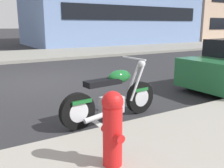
# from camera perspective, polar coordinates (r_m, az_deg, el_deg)

# --- Properties ---
(ground_plane) EXTENTS (260.00, 260.00, 0.00)m
(ground_plane) POSITION_cam_1_polar(r_m,az_deg,el_deg) (8.03, -16.27, 0.46)
(ground_plane) COLOR #28282B
(sidewalk_far_curb) EXTENTS (120.00, 5.00, 0.14)m
(sidewalk_far_curb) POSITION_cam_1_polar(r_m,az_deg,el_deg) (20.08, 13.34, 8.18)
(sidewalk_far_curb) COLOR gray
(sidewalk_far_curb) RESTS_ON ground
(parking_stall_stripe) EXTENTS (0.12, 2.20, 0.01)m
(parking_stall_stripe) POSITION_cam_1_polar(r_m,az_deg,el_deg) (4.72, -4.61, -7.88)
(parking_stall_stripe) COLOR silver
(parking_stall_stripe) RESTS_ON ground
(parked_motorcycle) EXTENTS (2.02, 0.62, 1.11)m
(parked_motorcycle) POSITION_cam_1_polar(r_m,az_deg,el_deg) (4.53, 0.13, -3.09)
(parked_motorcycle) COLOR black
(parked_motorcycle) RESTS_ON ground
(fire_hydrant) EXTENTS (0.24, 0.36, 0.87)m
(fire_hydrant) POSITION_cam_1_polar(r_m,az_deg,el_deg) (2.83, 0.12, -9.63)
(fire_hydrant) COLOR red
(fire_hydrant) RESTS_ON sidewalk_near_curb
(townhouse_mid_block) EXTENTS (11.60, 9.32, 8.32)m
(townhouse_mid_block) POSITION_cam_1_polar(r_m,az_deg,el_deg) (33.59, 20.52, 16.59)
(townhouse_mid_block) COLOR tan
(townhouse_mid_block) RESTS_ON ground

